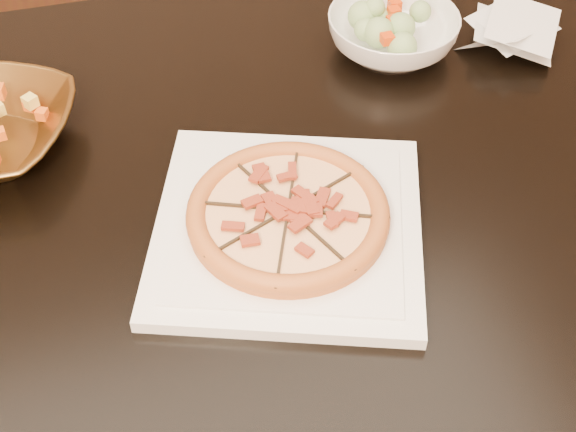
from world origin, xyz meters
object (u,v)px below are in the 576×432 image
at_px(plate, 288,227).
at_px(pizza, 288,214).
at_px(salad_bowl, 393,33).
at_px(dining_table, 179,230).

distance_m(plate, pizza, 0.02).
bearing_deg(pizza, salad_bowl, 49.85).
relative_size(dining_table, plate, 3.61).
relative_size(plate, salad_bowl, 2.09).
bearing_deg(salad_bowl, dining_table, -154.27).
xyz_separation_m(dining_table, plate, (0.12, -0.13, 0.10)).
distance_m(dining_table, salad_bowl, 0.45).
height_order(pizza, salad_bowl, salad_bowl).
relative_size(dining_table, salad_bowl, 7.52).
distance_m(pizza, salad_bowl, 0.42).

